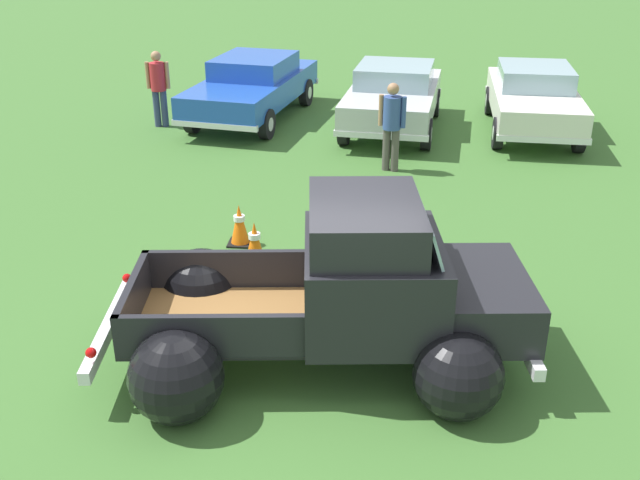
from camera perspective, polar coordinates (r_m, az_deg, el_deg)
The scene contains 9 objects.
ground_plane at distance 8.37m, azimuth -0.58°, elevation -9.32°, with size 80.00×80.00×0.00m, color #3D6B2D.
vintage_pickup_truck at distance 7.97m, azimuth 2.19°, elevation -4.79°, with size 4.79×3.15×1.96m.
show_car_0 at distance 17.59m, azimuth -5.27°, elevation 11.94°, with size 2.71×4.95×1.43m.
show_car_1 at distance 16.67m, azimuth 5.74°, elevation 11.19°, with size 2.36×4.34×1.43m.
show_car_2 at distance 17.11m, azimuth 16.30°, elevation 10.67°, with size 2.05×4.43×1.43m.
spectator_0 at distance 17.16m, azimuth -12.49°, elevation 11.78°, with size 0.54×0.37×1.70m.
spectator_1 at distance 13.91m, azimuth 5.62°, elevation 9.17°, with size 0.53×0.42×1.68m.
lane_cone_0 at distance 10.99m, azimuth -6.29°, elevation 1.19°, with size 0.36×0.36×0.63m.
lane_cone_1 at distance 10.38m, azimuth -5.11°, elevation -0.23°, with size 0.36×0.36×0.63m.
Camera 1 is at (0.74, -6.88, 4.71)m, focal length 41.06 mm.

